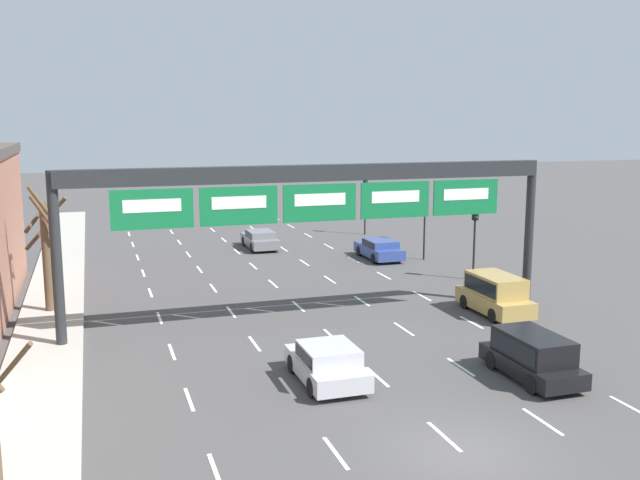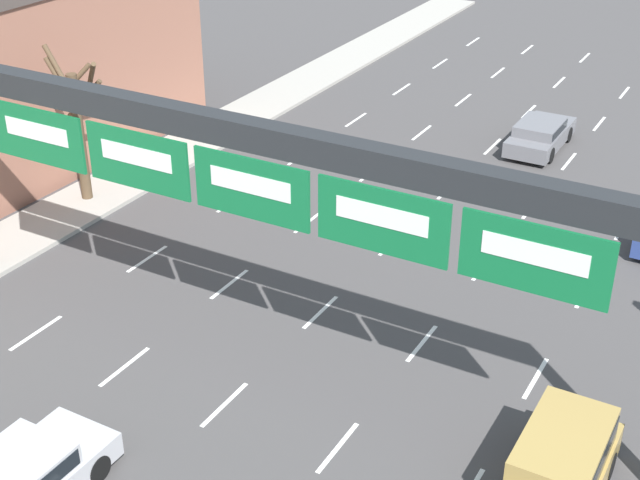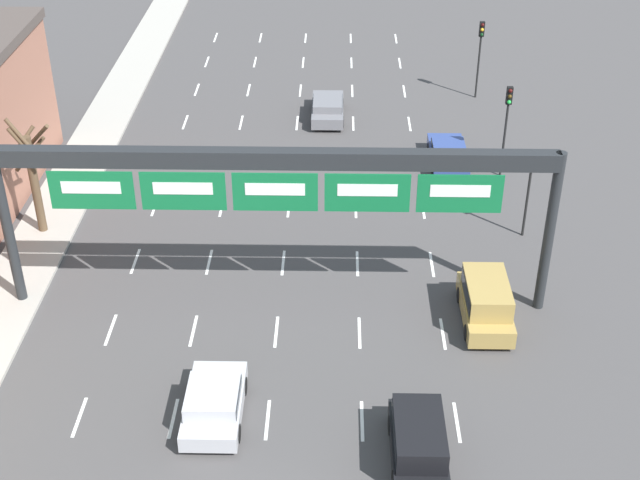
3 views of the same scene
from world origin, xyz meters
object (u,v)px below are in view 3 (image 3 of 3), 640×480
at_px(car_grey, 328,108).
at_px(traffic_light_near_gantry, 480,44).
at_px(traffic_light_mid_block, 507,114).
at_px(car_blue, 448,154).
at_px(suv_gold, 486,300).
at_px(traffic_light_far_end, 530,177).
at_px(tree_bare_closest, 33,173).
at_px(suv_black, 419,440).
at_px(car_silver, 214,402).
at_px(sign_gantry, 275,178).

xyz_separation_m(car_grey, traffic_light_near_gantry, (9.19, 3.38, 2.75)).
distance_m(traffic_light_near_gantry, traffic_light_mid_block, 10.52).
bearing_deg(car_blue, traffic_light_near_gantry, 73.97).
bearing_deg(car_blue, suv_gold, -89.74).
height_order(car_blue, traffic_light_far_end, traffic_light_far_end).
distance_m(suv_gold, tree_bare_closest, 20.88).
xyz_separation_m(suv_black, car_silver, (-6.92, 1.87, -0.18)).
height_order(suv_gold, tree_bare_closest, tree_bare_closest).
bearing_deg(suv_black, car_blue, 81.56).
xyz_separation_m(car_blue, tree_bare_closest, (-19.66, -7.24, 2.43)).
bearing_deg(suv_black, car_grey, 96.83).
distance_m(suv_gold, car_blue, 13.77).
height_order(car_blue, traffic_light_near_gantry, traffic_light_near_gantry).
height_order(suv_black, traffic_light_near_gantry, traffic_light_near_gantry).
xyz_separation_m(car_silver, traffic_light_near_gantry, (12.82, 29.04, 2.70)).
bearing_deg(sign_gantry, suv_black, -59.67).
xyz_separation_m(suv_gold, car_blue, (-0.06, 13.76, -0.33)).
height_order(suv_gold, traffic_light_near_gantry, traffic_light_near_gantry).
distance_m(car_blue, tree_bare_closest, 21.09).
bearing_deg(traffic_light_mid_block, sign_gantry, -133.01).
xyz_separation_m(car_blue, traffic_light_mid_block, (2.65, -1.09, 2.81)).
relative_size(car_grey, traffic_light_near_gantry, 0.92).
xyz_separation_m(car_grey, traffic_light_far_end, (9.26, -13.16, 2.38)).
relative_size(sign_gantry, suv_black, 5.27).
bearing_deg(traffic_light_far_end, car_blue, 111.31).
bearing_deg(sign_gantry, car_silver, -105.11).
xyz_separation_m(car_blue, car_grey, (-6.48, 6.05, -0.01)).
xyz_separation_m(traffic_light_far_end, tree_bare_closest, (-22.43, -0.13, 0.05)).
relative_size(car_silver, traffic_light_near_gantry, 0.83).
bearing_deg(traffic_light_near_gantry, traffic_light_mid_block, -90.34).
bearing_deg(suv_black, traffic_light_near_gantry, 79.20).
xyz_separation_m(sign_gantry, traffic_light_mid_block, (10.92, 11.70, -2.41)).
xyz_separation_m(sign_gantry, traffic_light_near_gantry, (10.98, 22.22, -2.48)).
bearing_deg(tree_bare_closest, car_grey, 45.24).
bearing_deg(car_silver, suv_black, -15.12).
height_order(car_grey, tree_bare_closest, tree_bare_closest).
bearing_deg(traffic_light_mid_block, tree_bare_closest, -164.58).
relative_size(car_silver, car_grey, 0.90).
bearing_deg(traffic_light_far_end, suv_black, -112.53).
distance_m(car_blue, traffic_light_mid_block, 4.01).
height_order(car_grey, traffic_light_far_end, traffic_light_far_end).
relative_size(suv_black, traffic_light_near_gantry, 0.86).
relative_size(car_blue, traffic_light_near_gantry, 0.90).
bearing_deg(suv_gold, traffic_light_near_gantry, 83.48).
bearing_deg(tree_bare_closest, car_blue, 20.22).
distance_m(car_blue, car_grey, 8.87).
bearing_deg(suv_black, sign_gantry, 120.33).
bearing_deg(suv_black, car_silver, 164.88).
distance_m(suv_gold, car_silver, 11.73).
height_order(suv_black, car_grey, suv_black).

